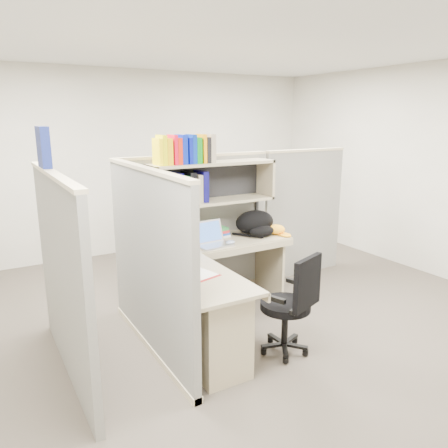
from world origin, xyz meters
TOP-DOWN VIEW (x-y plane):
  - ground at (0.00, 0.00)m, footprint 6.00×6.00m
  - room_shell at (0.00, 0.00)m, footprint 6.00×6.00m
  - cubicle at (-0.37, 0.45)m, footprint 3.79×1.84m
  - desk at (-0.41, -0.29)m, footprint 1.74×1.75m
  - laptop at (-0.04, 0.41)m, footprint 0.38×0.38m
  - backpack at (0.59, 0.55)m, footprint 0.55×0.48m
  - orange_cap at (0.80, 0.48)m, footprint 0.26×0.28m
  - snack_canister at (-0.55, -0.03)m, footprint 0.11×0.11m
  - tissue_box at (-0.74, -0.42)m, footprint 0.16×0.16m
  - mouse at (0.14, 0.40)m, footprint 0.11×0.09m
  - paper_cup at (-0.06, 0.68)m, footprint 0.09×0.09m
  - book_stack at (0.19, 0.72)m, footprint 0.19×0.24m
  - loose_paper at (-0.55, -0.22)m, footprint 0.29×0.34m
  - task_chair at (0.10, -0.66)m, footprint 0.53×0.49m

SIDE VIEW (x-z plane):
  - ground at x=0.00m, z-range 0.00..0.00m
  - task_chair at x=0.10m, z-range -0.13..0.78m
  - desk at x=-0.41m, z-range 0.07..0.80m
  - loose_paper at x=-0.55m, z-range 0.73..0.73m
  - mouse at x=0.14m, z-range 0.73..0.77m
  - book_stack at x=0.19m, z-range 0.73..0.84m
  - paper_cup at x=-0.06m, z-range 0.73..0.84m
  - orange_cap at x=0.80m, z-range 0.73..0.84m
  - snack_canister at x=-0.55m, z-range 0.73..0.84m
  - tissue_box at x=-0.74m, z-range 0.73..0.94m
  - laptop at x=-0.04m, z-range 0.73..0.98m
  - backpack at x=0.59m, z-range 0.73..1.00m
  - cubicle at x=-0.37m, z-range -0.07..1.88m
  - room_shell at x=0.00m, z-range -1.38..4.62m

